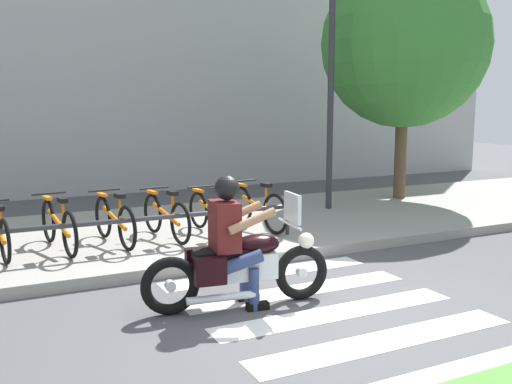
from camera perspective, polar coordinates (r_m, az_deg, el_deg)
ground_plane at (r=6.05m, az=6.97°, el=-12.15°), size 48.00×48.00×0.00m
sidewalk at (r=9.61m, az=-6.71°, el=-3.87°), size 24.00×4.40×0.15m
crosswalk_stripe_0 at (r=4.99m, az=18.99°, el=-17.15°), size 2.80×0.40×0.01m
crosswalk_stripe_1 at (r=5.53m, az=12.92°, el=-14.31°), size 2.80×0.40×0.01m
crosswalk_stripe_2 at (r=6.12m, az=8.08°, el=-11.88°), size 2.80×0.40×0.01m
crosswalk_stripe_3 at (r=6.75m, az=4.18°, el=-9.83°), size 2.80×0.40×0.01m
crosswalk_stripe_4 at (r=7.42m, az=1.01°, el=-8.11°), size 2.80×0.40×0.01m
motorcycle at (r=6.10m, az=-1.67°, el=-7.40°), size 2.08×0.73×1.21m
rider at (r=6.00m, az=-2.42°, el=-4.11°), size 0.67×0.59×1.43m
bicycle_2 at (r=8.35m, az=-19.21°, el=-3.19°), size 0.48×1.70×0.77m
bicycle_3 at (r=8.47m, az=-14.03°, el=-2.79°), size 0.48×1.60×0.77m
bicycle_4 at (r=8.66m, az=-9.04°, el=-2.43°), size 0.48×1.59×0.76m
bicycle_5 at (r=8.92m, az=-4.31°, el=-2.10°), size 0.48×1.58×0.73m
bicycle_6 at (r=9.23m, az=0.14°, el=-1.59°), size 0.48×1.62×0.78m
bike_rack at (r=7.93m, az=-13.18°, el=-3.00°), size 5.23×0.07×0.49m
street_lamp at (r=11.14m, az=7.53°, el=11.28°), size 0.28×0.28×4.43m
tree_near_rack at (r=12.79m, az=14.69°, el=14.14°), size 3.53×3.53×5.21m
building_backdrop at (r=15.04m, az=-14.70°, el=16.75°), size 24.00×1.20×8.69m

